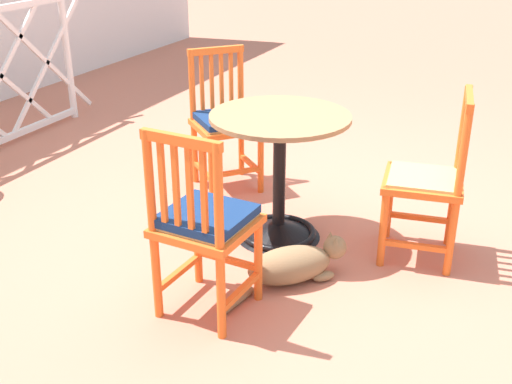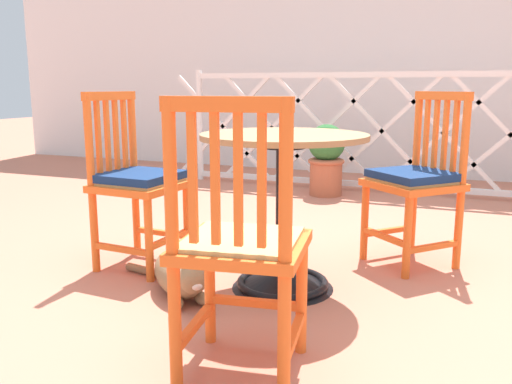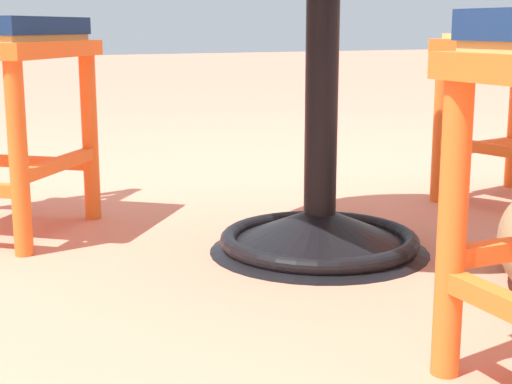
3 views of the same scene
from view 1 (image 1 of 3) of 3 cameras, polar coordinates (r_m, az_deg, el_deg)
The scene contains 6 objects.
ground_plane at distance 3.72m, azimuth 4.02°, elevation -3.64°, with size 24.00×24.00×0.00m, color #C6755B.
cafe_table at distance 3.54m, azimuth 2.08°, elevation 0.08°, with size 0.76×0.76×0.73m.
orange_chair_facing_out at distance 3.41m, azimuth 15.25°, elevation 0.90°, with size 0.45×0.45×0.91m.
orange_chair_by_planter at distance 4.17m, azimuth -2.77°, elevation 6.24°, with size 0.57×0.57×0.91m.
orange_chair_tucked_in at distance 2.83m, azimuth -4.66°, elevation -2.95°, with size 0.42×0.42×0.91m.
tabby_cat at distance 3.21m, azimuth 3.65°, elevation -6.47°, with size 0.64×0.47×0.23m.
Camera 1 is at (-3.09, -1.13, 1.73)m, focal length 44.53 mm.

